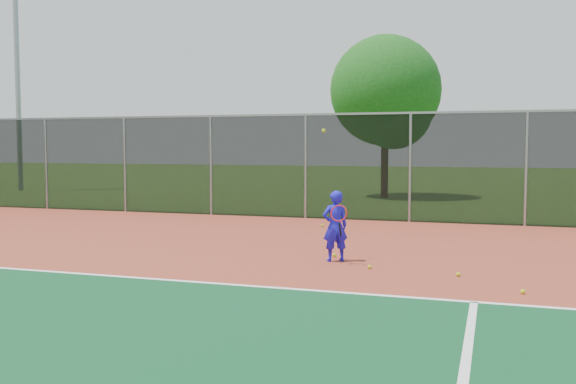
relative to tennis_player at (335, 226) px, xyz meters
name	(u,v)px	position (x,y,z in m)	size (l,w,h in m)	color
ground	(255,360)	(0.51, -5.45, -0.67)	(120.00, 120.00, 0.00)	#345C1A
court_apron	(310,310)	(0.51, -3.45, -0.66)	(30.00, 20.00, 0.02)	#9A3B27
fence_back	(410,166)	(0.51, 6.55, 0.89)	(30.00, 0.06, 3.03)	black
tennis_player	(335,226)	(0.00, 0.00, 0.00)	(0.59, 0.67, 2.41)	#1B17D9
practice_ball_0	(322,225)	(-1.50, 4.75, -0.62)	(0.07, 0.07, 0.07)	#AFCD17
practice_ball_1	(370,267)	(0.74, -0.53, -0.62)	(0.07, 0.07, 0.07)	#AFCD17
practice_ball_2	(523,292)	(3.16, -1.70, -0.62)	(0.07, 0.07, 0.07)	#AFCD17
practice_ball_5	(458,274)	(2.22, -0.72, -0.62)	(0.07, 0.07, 0.07)	#AFCD17
practice_ball_6	(334,255)	(-0.12, 0.43, -0.62)	(0.07, 0.07, 0.07)	#AFCD17
floodlight_nw	(17,53)	(-18.74, 13.78, 5.81)	(0.90, 0.40, 11.43)	gray
tree_back_left	(387,96)	(-1.49, 15.00, 3.49)	(4.52, 4.52, 6.63)	#362013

